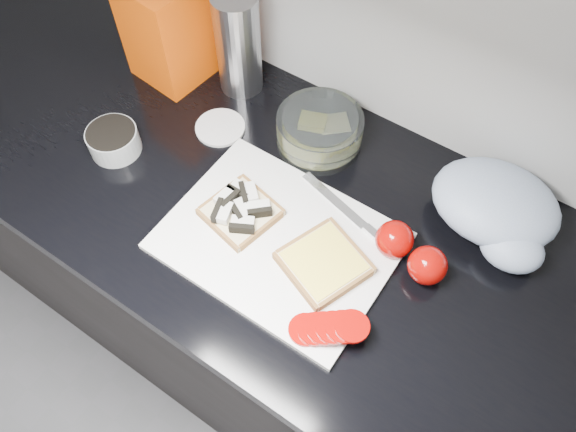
# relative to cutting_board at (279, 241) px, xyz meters

# --- Properties ---
(base_cabinet) EXTENTS (3.50, 0.60, 0.86)m
(base_cabinet) POSITION_rel_cutting_board_xyz_m (-0.07, 0.07, -0.48)
(base_cabinet) COLOR black
(base_cabinet) RESTS_ON ground
(countertop) EXTENTS (3.50, 0.64, 0.04)m
(countertop) POSITION_rel_cutting_board_xyz_m (-0.07, 0.07, -0.03)
(countertop) COLOR black
(countertop) RESTS_ON base_cabinet
(cutting_board) EXTENTS (0.40, 0.30, 0.01)m
(cutting_board) POSITION_rel_cutting_board_xyz_m (0.00, 0.00, 0.00)
(cutting_board) COLOR white
(cutting_board) RESTS_ON countertop
(bread_left) EXTENTS (0.14, 0.14, 0.04)m
(bread_left) POSITION_rel_cutting_board_xyz_m (-0.09, 0.01, 0.02)
(bread_left) COLOR beige
(bread_left) RESTS_ON cutting_board
(bread_right) EXTENTS (0.17, 0.17, 0.02)m
(bread_right) POSITION_rel_cutting_board_xyz_m (0.09, 0.00, 0.02)
(bread_right) COLOR beige
(bread_right) RESTS_ON cutting_board
(tomato_slices) EXTENTS (0.13, 0.11, 0.03)m
(tomato_slices) POSITION_rel_cutting_board_xyz_m (0.16, -0.10, 0.02)
(tomato_slices) COLOR #920703
(tomato_slices) RESTS_ON cutting_board
(knife) EXTENTS (0.23, 0.07, 0.01)m
(knife) POSITION_rel_cutting_board_xyz_m (0.10, 0.11, 0.01)
(knife) COLOR silver
(knife) RESTS_ON cutting_board
(seed_tub) EXTENTS (0.10, 0.10, 0.05)m
(seed_tub) POSITION_rel_cutting_board_xyz_m (-0.39, -0.00, 0.02)
(seed_tub) COLOR #939898
(seed_tub) RESTS_ON countertop
(tub_lid) EXTENTS (0.13, 0.13, 0.01)m
(tub_lid) POSITION_rel_cutting_board_xyz_m (-0.25, 0.16, -0.00)
(tub_lid) COLOR silver
(tub_lid) RESTS_ON countertop
(glass_bowl) EXTENTS (0.17, 0.17, 0.07)m
(glass_bowl) POSITION_rel_cutting_board_xyz_m (-0.07, 0.24, 0.03)
(glass_bowl) COLOR silver
(glass_bowl) RESTS_ON countertop
(bread_bag) EXTENTS (0.16, 0.15, 0.23)m
(bread_bag) POSITION_rel_cutting_board_xyz_m (-0.44, 0.24, 0.11)
(bread_bag) COLOR #F43F04
(bread_bag) RESTS_ON countertop
(steel_canister) EXTENTS (0.09, 0.09, 0.22)m
(steel_canister) POSITION_rel_cutting_board_xyz_m (-0.29, 0.28, 0.10)
(steel_canister) COLOR #A3A3A7
(steel_canister) RESTS_ON countertop
(grocery_bag) EXTENTS (0.24, 0.21, 0.10)m
(grocery_bag) POSITION_rel_cutting_board_xyz_m (0.30, 0.25, 0.04)
(grocery_bag) COLOR #A9B9D0
(grocery_bag) RESTS_ON countertop
(whole_tomatoes) EXTENTS (0.14, 0.08, 0.07)m
(whole_tomatoes) POSITION_rel_cutting_board_xyz_m (0.21, 0.10, 0.03)
(whole_tomatoes) COLOR #920703
(whole_tomatoes) RESTS_ON countertop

